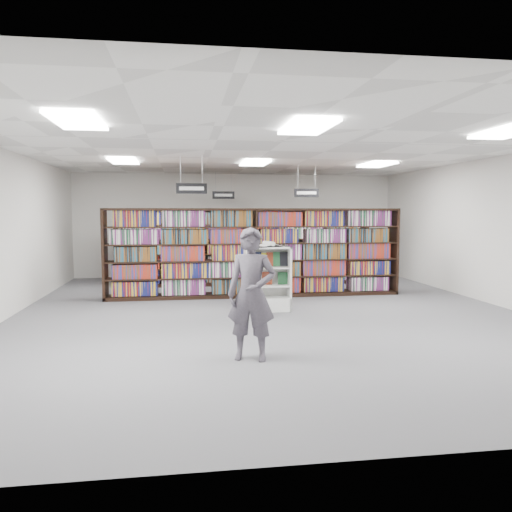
{
  "coord_description": "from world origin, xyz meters",
  "views": [
    {
      "loc": [
        -1.69,
        -9.71,
        2.0
      ],
      "look_at": [
        -0.19,
        0.5,
        1.1
      ],
      "focal_mm": 35.0,
      "sensor_mm": 36.0,
      "label": 1
    }
  ],
  "objects": [
    {
      "name": "ceiling",
      "position": [
        0.0,
        0.0,
        3.2
      ],
      "size": [
        10.0,
        12.0,
        0.1
      ],
      "primitive_type": "cube",
      "color": "white",
      "rests_on": "wall_back"
    },
    {
      "name": "endcap_display",
      "position": [
        0.0,
        0.26,
        0.46
      ],
      "size": [
        0.95,
        0.49,
        1.31
      ],
      "rotation": [
        0.0,
        0.0,
        -0.03
      ],
      "color": "white",
      "rests_on": "floor"
    },
    {
      "name": "bookshelf_row_near",
      "position": [
        0.0,
        2.0,
        1.05
      ],
      "size": [
        7.0,
        0.6,
        2.1
      ],
      "color": "black",
      "rests_on": "floor"
    },
    {
      "name": "aisle_sign_right",
      "position": [
        1.5,
        3.0,
        2.53
      ],
      "size": [
        0.65,
        0.02,
        0.8
      ],
      "color": "#B2B2B7",
      "rests_on": "ceiling"
    },
    {
      "name": "aisle_sign_center",
      "position": [
        -0.5,
        5.0,
        2.53
      ],
      "size": [
        0.65,
        0.02,
        0.8
      ],
      "color": "#B2B2B7",
      "rests_on": "ceiling"
    },
    {
      "name": "troffer_back_left",
      "position": [
        -3.0,
        2.0,
        3.16
      ],
      "size": [
        0.6,
        1.2,
        0.04
      ],
      "primitive_type": "cube",
      "color": "white",
      "rests_on": "ceiling"
    },
    {
      "name": "wall_back",
      "position": [
        0.0,
        6.0,
        1.6
      ],
      "size": [
        10.0,
        0.1,
        3.2
      ],
      "primitive_type": "cube",
      "color": "silver",
      "rests_on": "ground"
    },
    {
      "name": "troffer_back_center",
      "position": [
        0.0,
        2.0,
        3.16
      ],
      "size": [
        0.6,
        1.2,
        0.04
      ],
      "primitive_type": "cube",
      "color": "white",
      "rests_on": "ceiling"
    },
    {
      "name": "troffer_front_right",
      "position": [
        3.0,
        -3.0,
        3.16
      ],
      "size": [
        0.6,
        1.2,
        0.04
      ],
      "primitive_type": "cube",
      "color": "white",
      "rests_on": "ceiling"
    },
    {
      "name": "wall_right",
      "position": [
        5.0,
        0.0,
        1.6
      ],
      "size": [
        0.1,
        12.0,
        3.2
      ],
      "primitive_type": "cube",
      "color": "silver",
      "rests_on": "ground"
    },
    {
      "name": "open_book",
      "position": [
        0.05,
        0.27,
        1.34
      ],
      "size": [
        0.8,
        0.63,
        0.13
      ],
      "rotation": [
        0.0,
        0.0,
        0.37
      ],
      "color": "black",
      "rests_on": "endcap_display"
    },
    {
      "name": "floor",
      "position": [
        0.0,
        0.0,
        0.0
      ],
      "size": [
        12.0,
        12.0,
        0.0
      ],
      "primitive_type": "plane",
      "color": "#4E4D52",
      "rests_on": "ground"
    },
    {
      "name": "wall_front",
      "position": [
        0.0,
        -6.0,
        1.6
      ],
      "size": [
        10.0,
        0.1,
        3.2
      ],
      "primitive_type": "cube",
      "color": "silver",
      "rests_on": "ground"
    },
    {
      "name": "troffer_front_center",
      "position": [
        0.0,
        -3.0,
        3.16
      ],
      "size": [
        0.6,
        1.2,
        0.04
      ],
      "primitive_type": "cube",
      "color": "white",
      "rests_on": "ceiling"
    },
    {
      "name": "wall_left",
      "position": [
        -5.0,
        0.0,
        1.6
      ],
      "size": [
        0.1,
        12.0,
        3.2
      ],
      "primitive_type": "cube",
      "color": "silver",
      "rests_on": "ground"
    },
    {
      "name": "bookshelf_row_far",
      "position": [
        0.0,
        5.7,
        1.05
      ],
      "size": [
        7.0,
        0.6,
        2.1
      ],
      "color": "black",
      "rests_on": "floor"
    },
    {
      "name": "bookshelf_row_mid",
      "position": [
        0.0,
        4.0,
        1.05
      ],
      "size": [
        7.0,
        0.6,
        2.1
      ],
      "color": "black",
      "rests_on": "floor"
    },
    {
      "name": "shopper",
      "position": [
        -0.78,
        -3.11,
        0.9
      ],
      "size": [
        0.76,
        0.61,
        1.8
      ],
      "primitive_type": "imported",
      "rotation": [
        0.0,
        0.0,
        -0.3
      ],
      "color": "#4F4A54",
      "rests_on": "floor"
    },
    {
      "name": "troffer_back_right",
      "position": [
        3.0,
        2.0,
        3.16
      ],
      "size": [
        0.6,
        1.2,
        0.04
      ],
      "primitive_type": "cube",
      "color": "white",
      "rests_on": "ceiling"
    },
    {
      "name": "troffer_front_left",
      "position": [
        -3.0,
        -3.0,
        3.16
      ],
      "size": [
        0.6,
        1.2,
        0.04
      ],
      "primitive_type": "cube",
      "color": "white",
      "rests_on": "ceiling"
    },
    {
      "name": "aisle_sign_left",
      "position": [
        -1.5,
        1.0,
        2.53
      ],
      "size": [
        0.65,
        0.02,
        0.8
      ],
      "color": "#B2B2B7",
      "rests_on": "ceiling"
    }
  ]
}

